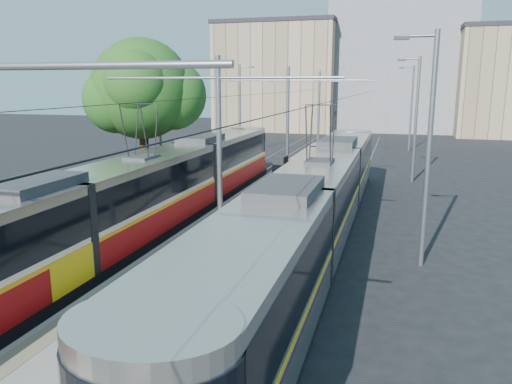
% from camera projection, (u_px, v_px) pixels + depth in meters
% --- Properties ---
extents(ground, '(160.00, 160.00, 0.00)m').
position_uv_depth(ground, '(109.00, 348.00, 12.13)').
color(ground, black).
rests_on(ground, ground).
extents(platform, '(4.00, 50.00, 0.30)m').
position_uv_depth(platform, '(275.00, 195.00, 28.07)').
color(platform, gray).
rests_on(platform, ground).
extents(tactile_strip_left, '(0.70, 50.00, 0.01)m').
position_uv_depth(tactile_strip_left, '(251.00, 191.00, 28.43)').
color(tactile_strip_left, gray).
rests_on(tactile_strip_left, platform).
extents(tactile_strip_right, '(0.70, 50.00, 0.01)m').
position_uv_depth(tactile_strip_right, '(301.00, 194.00, 27.65)').
color(tactile_strip_right, gray).
rests_on(tactile_strip_right, platform).
extents(rails, '(8.71, 70.00, 0.03)m').
position_uv_depth(rails, '(275.00, 198.00, 28.10)').
color(rails, gray).
rests_on(rails, ground).
extents(tram_left, '(2.43, 32.01, 5.50)m').
position_uv_depth(tram_left, '(144.00, 196.00, 20.79)').
color(tram_left, black).
rests_on(tram_left, ground).
extents(tram_right, '(2.43, 29.60, 5.50)m').
position_uv_depth(tram_right, '(319.00, 199.00, 19.63)').
color(tram_right, black).
rests_on(tram_right, ground).
extents(catenary, '(9.20, 70.00, 7.00)m').
position_uv_depth(catenary, '(262.00, 120.00, 24.47)').
color(catenary, slate).
rests_on(catenary, platform).
extents(street_lamps, '(15.18, 38.22, 8.00)m').
position_uv_depth(street_lamps, '(291.00, 118.00, 30.97)').
color(street_lamps, slate).
rests_on(street_lamps, ground).
extents(shelter, '(0.66, 1.04, 2.25)m').
position_uv_depth(shelter, '(280.00, 176.00, 26.54)').
color(shelter, black).
rests_on(shelter, platform).
extents(tree, '(6.01, 5.56, 8.73)m').
position_uv_depth(tree, '(150.00, 91.00, 27.30)').
color(tree, '#382314').
rests_on(tree, ground).
extents(building_left, '(16.32, 12.24, 14.49)m').
position_uv_depth(building_left, '(280.00, 77.00, 69.65)').
color(building_left, tan).
rests_on(building_left, ground).
extents(building_centre, '(18.36, 14.28, 17.69)m').
position_uv_depth(building_centre, '(399.00, 65.00, 68.77)').
color(building_centre, gray).
rests_on(building_centre, ground).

